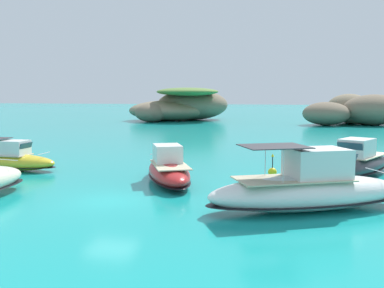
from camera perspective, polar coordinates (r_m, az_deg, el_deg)
ground_plane at (r=22.83m, az=-10.26°, el=-7.09°), size 400.00×400.00×0.00m
islet_large at (r=89.46m, az=-1.37°, el=4.79°), size 23.96×22.85×6.41m
islet_small at (r=82.34m, az=20.21°, el=3.91°), size 19.83×17.41×5.24m
motorboat_yellow at (r=33.57m, az=-22.09°, el=-1.91°), size 7.12×2.32×2.22m
motorboat_white at (r=21.22m, az=14.44°, el=-5.59°), size 9.87×6.68×2.99m
motorboat_red at (r=26.92m, az=-3.00°, el=-3.32°), size 5.09×7.82×2.23m
motorboat_charcoal at (r=30.92m, az=20.29°, el=-2.31°), size 6.09×8.44×2.44m
channel_buoy at (r=29.36m, az=10.14°, el=-3.40°), size 0.56×0.56×1.48m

